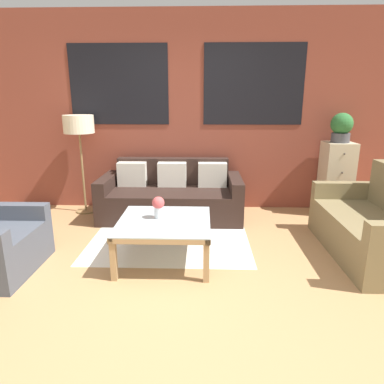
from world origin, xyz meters
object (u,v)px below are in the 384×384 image
(coffee_table, at_px, (164,226))
(potted_plant, at_px, (342,127))
(floor_lamp, at_px, (79,128))
(flower_vase, at_px, (158,206))
(settee_vintage, at_px, (376,228))
(drawer_cabinet, at_px, (336,179))
(couch_dark, at_px, (171,197))

(coffee_table, xyz_separation_m, potted_plant, (2.27, 1.58, 0.87))
(floor_lamp, height_order, flower_vase, floor_lamp)
(settee_vintage, height_order, drawer_cabinet, drawer_cabinet)
(coffee_table, bearing_deg, floor_lamp, 131.26)
(settee_vintage, relative_size, drawer_cabinet, 1.53)
(flower_vase, bearing_deg, potted_plant, 32.99)
(floor_lamp, height_order, drawer_cabinet, floor_lamp)
(potted_plant, bearing_deg, couch_dark, -174.87)
(potted_plant, bearing_deg, coffee_table, -145.21)
(coffee_table, distance_m, drawer_cabinet, 2.77)
(settee_vintage, distance_m, drawer_cabinet, 1.41)
(coffee_table, distance_m, potted_plant, 2.90)
(coffee_table, bearing_deg, settee_vintage, 4.85)
(flower_vase, bearing_deg, couch_dark, 89.55)
(floor_lamp, relative_size, potted_plant, 3.48)
(couch_dark, height_order, floor_lamp, floor_lamp)
(flower_vase, bearing_deg, settee_vintage, 3.16)
(couch_dark, xyz_separation_m, floor_lamp, (-1.29, 0.16, 0.93))
(coffee_table, bearing_deg, flower_vase, 135.97)
(couch_dark, relative_size, settee_vintage, 1.23)
(potted_plant, bearing_deg, drawer_cabinet, -90.00)
(potted_plant, relative_size, flower_vase, 1.77)
(drawer_cabinet, xyz_separation_m, flower_vase, (-2.34, -1.52, 0.05))
(drawer_cabinet, bearing_deg, settee_vintage, -92.81)
(potted_plant, height_order, flower_vase, potted_plant)
(drawer_cabinet, relative_size, potted_plant, 2.56)
(settee_vintage, height_order, floor_lamp, floor_lamp)
(settee_vintage, bearing_deg, floor_lamp, 159.30)
(coffee_table, relative_size, drawer_cabinet, 0.89)
(flower_vase, bearing_deg, drawer_cabinet, 32.99)
(floor_lamp, distance_m, potted_plant, 3.61)
(floor_lamp, bearing_deg, couch_dark, -6.93)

